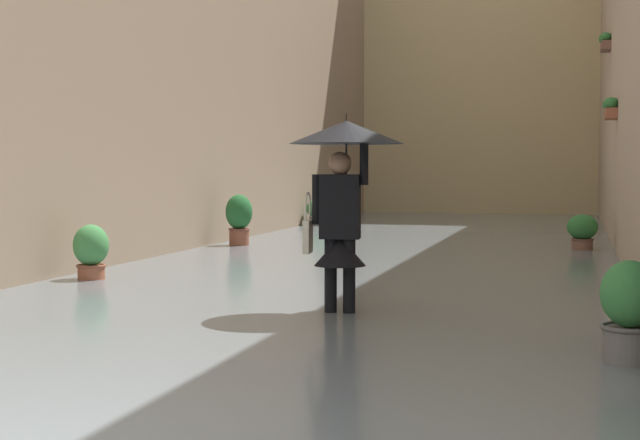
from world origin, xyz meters
TOP-DOWN VIEW (x-y plane):
  - ground_plane at (0.00, -12.63)m, footprint 63.15×63.15m
  - flood_water at (0.00, -12.63)m, footprint 7.81×31.26m
  - building_facade_far at (0.00, -26.16)m, footprint 10.61×1.80m
  - person_wading at (-0.69, -5.22)m, footprint 1.10×1.10m
  - potted_plant_far_right at (3.01, -7.07)m, footprint 0.44×0.44m
  - potted_plant_mid_left at (-2.97, -13.10)m, footprint 0.52×0.52m
  - potted_plant_near_right at (3.13, -18.48)m, footprint 0.62×0.62m
  - potted_plant_mid_right at (2.99, -12.45)m, footprint 0.48×0.48m
  - potted_plant_near_left at (-3.22, -3.46)m, footprint 0.42×0.42m

SIDE VIEW (x-z plane):
  - ground_plane at x=0.00m, z-range 0.00..0.00m
  - flood_water at x=0.00m, z-range 0.00..0.11m
  - potted_plant_mid_left at x=-2.97m, z-range 0.05..0.76m
  - potted_plant_near_right at x=3.13m, z-range 0.05..0.80m
  - potted_plant_far_right at x=3.01m, z-range 0.04..0.83m
  - potted_plant_near_left at x=-3.22m, z-range 0.02..0.86m
  - potted_plant_mid_right at x=2.99m, z-range 0.06..1.08m
  - person_wading at x=-0.69m, z-range 0.45..2.47m
  - building_facade_far at x=0.00m, z-range 0.00..13.13m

